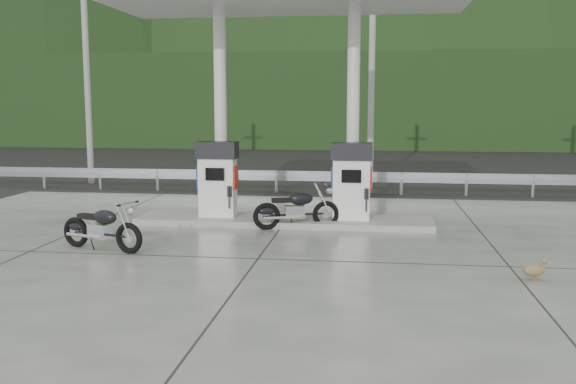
# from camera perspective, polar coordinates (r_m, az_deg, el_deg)

# --- Properties ---
(ground) EXTENTS (160.00, 160.00, 0.00)m
(ground) POSITION_cam_1_polar(r_m,az_deg,el_deg) (12.89, -1.91, -4.99)
(ground) COLOR black
(ground) RESTS_ON ground
(forecourt_apron) EXTENTS (18.00, 14.00, 0.02)m
(forecourt_apron) POSITION_cam_1_polar(r_m,az_deg,el_deg) (12.89, -1.91, -4.95)
(forecourt_apron) COLOR slate
(forecourt_apron) RESTS_ON ground
(pump_island) EXTENTS (7.00, 1.40, 0.15)m
(pump_island) POSITION_cam_1_polar(r_m,az_deg,el_deg) (15.29, -0.38, -2.57)
(pump_island) COLOR #9F9B94
(pump_island) RESTS_ON forecourt_apron
(gas_pump_left) EXTENTS (0.95, 0.55, 1.80)m
(gas_pump_left) POSITION_cam_1_polar(r_m,az_deg,el_deg) (15.45, -6.28, 1.14)
(gas_pump_left) COLOR white
(gas_pump_left) RESTS_ON pump_island
(gas_pump_right) EXTENTS (0.95, 0.55, 1.80)m
(gas_pump_right) POSITION_cam_1_polar(r_m,az_deg,el_deg) (15.01, 5.68, 0.96)
(gas_pump_right) COLOR white
(gas_pump_right) RESTS_ON pump_island
(canopy_column_left) EXTENTS (0.30, 0.30, 5.00)m
(canopy_column_left) POSITION_cam_1_polar(r_m,az_deg,el_deg) (15.73, -6.02, 7.11)
(canopy_column_left) COLOR white
(canopy_column_left) RESTS_ON pump_island
(canopy_column_right) EXTENTS (0.30, 0.30, 5.00)m
(canopy_column_right) POSITION_cam_1_polar(r_m,az_deg,el_deg) (15.30, 5.81, 7.09)
(canopy_column_right) COLOR white
(canopy_column_right) RESTS_ON pump_island
(guardrail) EXTENTS (26.00, 0.16, 1.42)m
(guardrail) POSITION_cam_1_polar(r_m,az_deg,el_deg) (20.61, 1.71, 1.87)
(guardrail) COLOR #A3A5AB
(guardrail) RESTS_ON ground
(road) EXTENTS (60.00, 7.00, 0.01)m
(road) POSITION_cam_1_polar(r_m,az_deg,el_deg) (24.16, 2.55, 1.07)
(road) COLOR black
(road) RESTS_ON ground
(utility_pole_a) EXTENTS (0.22, 0.22, 8.00)m
(utility_pole_a) POSITION_cam_1_polar(r_m,az_deg,el_deg) (24.12, -17.45, 10.22)
(utility_pole_a) COLOR gray
(utility_pole_a) RESTS_ON ground
(utility_pole_b) EXTENTS (0.22, 0.22, 8.00)m
(utility_pole_b) POSITION_cam_1_polar(r_m,az_deg,el_deg) (21.92, 7.46, 10.78)
(utility_pole_b) COLOR gray
(utility_pole_b) RESTS_ON ground
(tree_band) EXTENTS (80.00, 6.00, 6.00)m
(tree_band) POSITION_cam_1_polar(r_m,az_deg,el_deg) (42.45, 4.76, 8.05)
(tree_band) COLOR black
(tree_band) RESTS_ON ground
(forested_hills) EXTENTS (100.00, 40.00, 140.00)m
(forested_hills) POSITION_cam_1_polar(r_m,az_deg,el_deg) (72.48, 5.89, 5.59)
(forested_hills) COLOR black
(forested_hills) RESTS_ON ground
(motorcycle_left) EXTENTS (1.91, 1.12, 0.86)m
(motorcycle_left) POSITION_cam_1_polar(r_m,az_deg,el_deg) (13.05, -16.24, -3.12)
(motorcycle_left) COLOR black
(motorcycle_left) RESTS_ON forecourt_apron
(motorcycle_right) EXTENTS (1.97, 1.16, 0.89)m
(motorcycle_right) POSITION_cam_1_polar(r_m,az_deg,el_deg) (14.68, 0.76, -1.55)
(motorcycle_right) COLOR black
(motorcycle_right) RESTS_ON forecourt_apron
(duck) EXTENTS (0.45, 0.20, 0.31)m
(duck) POSITION_cam_1_polar(r_m,az_deg,el_deg) (11.22, 21.01, -6.56)
(duck) COLOR brown
(duck) RESTS_ON forecourt_apron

